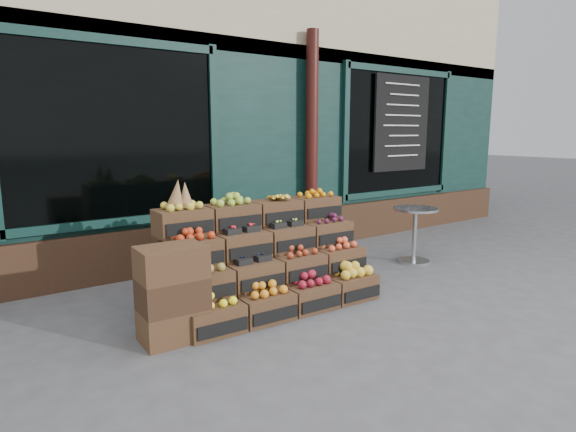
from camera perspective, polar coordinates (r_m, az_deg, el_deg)
ground at (r=5.15m, az=6.47°, el=-10.26°), size 60.00×60.00×0.00m
shop_facade at (r=9.29m, az=-15.46°, el=13.52°), size 12.00×6.24×4.80m
crate_display at (r=5.05m, az=-2.76°, el=-5.69°), size 2.16×1.10×1.33m
spare_crates at (r=4.26m, az=-13.51°, el=-8.95°), size 0.57×0.40×0.83m
bistro_table at (r=6.76m, az=14.78°, el=-1.45°), size 0.60×0.60×0.75m
shopkeeper at (r=6.56m, az=-19.36°, el=3.44°), size 0.86×0.62×2.18m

